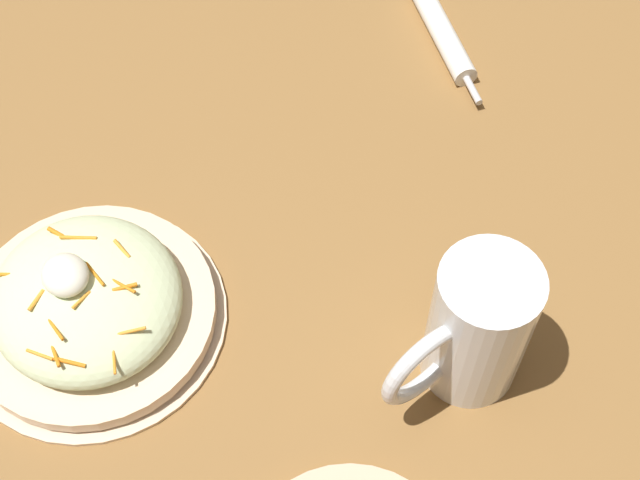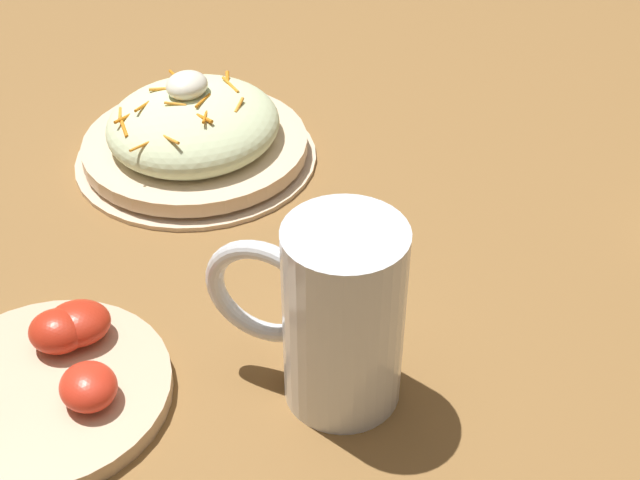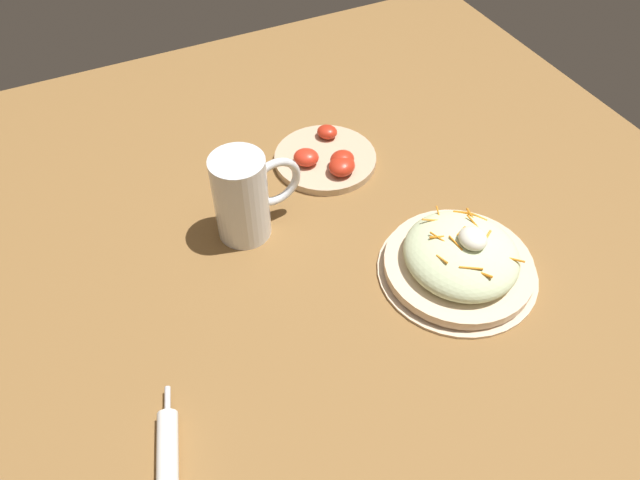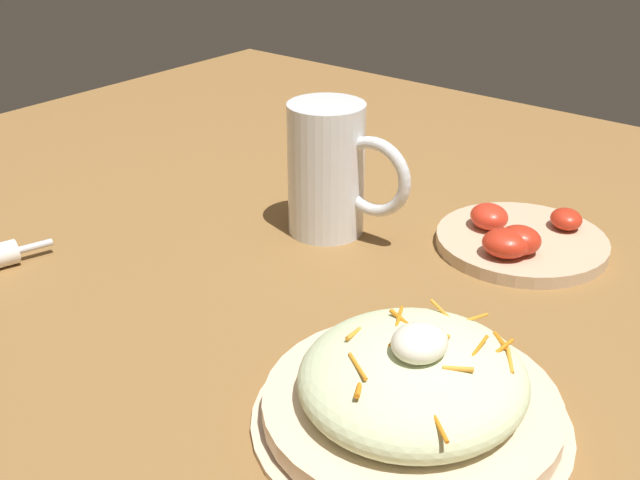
{
  "view_description": "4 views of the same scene",
  "coord_description": "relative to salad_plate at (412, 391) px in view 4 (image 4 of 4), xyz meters",
  "views": [
    {
      "loc": [
        0.36,
        -0.25,
        0.74
      ],
      "look_at": [
        -0.01,
        -0.01,
        0.07
      ],
      "focal_mm": 51.96,
      "sensor_mm": 36.0,
      "label": 1
    },
    {
      "loc": [
        0.54,
        0.22,
        0.48
      ],
      "look_at": [
        0.05,
        -0.01,
        0.06
      ],
      "focal_mm": 49.77,
      "sensor_mm": 36.0,
      "label": 2
    },
    {
      "loc": [
        -0.51,
        0.23,
        0.7
      ],
      "look_at": [
        0.02,
        -0.03,
        0.06
      ],
      "focal_mm": 34.19,
      "sensor_mm": 36.0,
      "label": 3
    },
    {
      "loc": [
        -0.49,
        -0.45,
        0.39
      ],
      "look_at": [
        0.03,
        -0.03,
        0.05
      ],
      "focal_mm": 44.51,
      "sensor_mm": 36.0,
      "label": 4
    }
  ],
  "objects": [
    {
      "name": "salad_plate",
      "position": [
        0.0,
        0.0,
        0.0
      ],
      "size": [
        0.24,
        0.24,
        0.09
      ],
      "color": "beige",
      "rests_on": "ground_plane"
    },
    {
      "name": "beer_mug",
      "position": [
        0.22,
        0.25,
        0.04
      ],
      "size": [
        0.08,
        0.14,
        0.14
      ],
      "color": "white",
      "rests_on": "ground_plane"
    },
    {
      "name": "tomato_plate",
      "position": [
        0.31,
        0.07,
        -0.02
      ],
      "size": [
        0.18,
        0.18,
        0.04
      ],
      "color": "#D1B28E",
      "rests_on": "ground_plane"
    },
    {
      "name": "ground_plane",
      "position": [
        0.08,
        0.21,
        -0.03
      ],
      "size": [
        1.43,
        1.43,
        0.0
      ],
      "primitive_type": "plane",
      "color": "olive"
    }
  ]
}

